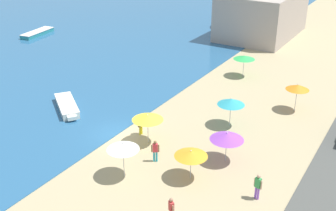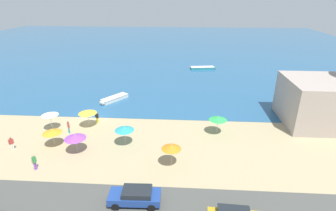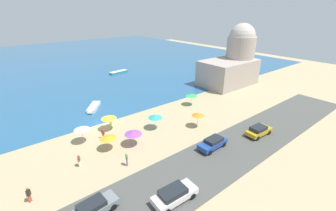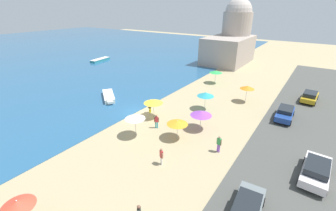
% 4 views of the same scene
% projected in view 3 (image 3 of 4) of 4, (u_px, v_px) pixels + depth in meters
% --- Properties ---
extents(ground_plane, '(160.00, 160.00, 0.00)m').
position_uv_depth(ground_plane, '(101.00, 124.00, 36.99)').
color(ground_plane, tan).
extents(sea, '(150.00, 110.00, 0.05)m').
position_uv_depth(sea, '(36.00, 64.00, 76.52)').
color(sea, '#285A84').
rests_on(sea, ground_plane).
extents(coastal_road, '(80.00, 8.00, 0.06)m').
position_uv_depth(coastal_road, '(170.00, 185.00, 24.03)').
color(coastal_road, '#4A4B46').
rests_on(coastal_road, ground_plane).
extents(beach_umbrella_0, '(2.00, 2.00, 2.51)m').
position_uv_depth(beach_umbrella_0, '(198.00, 114.00, 35.18)').
color(beach_umbrella_0, '#B2B2B7').
rests_on(beach_umbrella_0, ground_plane).
extents(beach_umbrella_1, '(2.20, 2.20, 2.46)m').
position_uv_depth(beach_umbrella_1, '(155.00, 116.00, 34.69)').
color(beach_umbrella_1, '#B2B2B7').
rests_on(beach_umbrella_1, ground_plane).
extents(beach_umbrella_2, '(2.23, 2.23, 2.34)m').
position_uv_depth(beach_umbrella_2, '(191.00, 95.00, 43.41)').
color(beach_umbrella_2, '#B2B2B7').
rests_on(beach_umbrella_2, ground_plane).
extents(beach_umbrella_3, '(2.14, 2.14, 2.55)m').
position_uv_depth(beach_umbrella_3, '(82.00, 128.00, 30.91)').
color(beach_umbrella_3, '#B2B2B7').
rests_on(beach_umbrella_3, ground_plane).
extents(beach_umbrella_4, '(2.37, 2.37, 2.28)m').
position_uv_depth(beach_umbrella_4, '(133.00, 132.00, 30.49)').
color(beach_umbrella_4, '#B2B2B7').
rests_on(beach_umbrella_4, ground_plane).
extents(beach_umbrella_5, '(2.36, 2.36, 2.38)m').
position_uv_depth(beach_umbrella_5, '(109.00, 117.00, 34.36)').
color(beach_umbrella_5, '#B2B2B7').
rests_on(beach_umbrella_5, ground_plane).
extents(beach_umbrella_6, '(2.18, 2.18, 2.12)m').
position_uv_depth(beach_umbrella_6, '(108.00, 137.00, 29.52)').
color(beach_umbrella_6, '#B2B2B7').
rests_on(beach_umbrella_6, ground_plane).
extents(bather_0, '(0.39, 0.47, 1.64)m').
position_uv_depth(bather_0, '(79.00, 160.00, 26.60)').
color(bather_0, white).
rests_on(bather_0, ground_plane).
extents(bather_1, '(0.46, 0.40, 1.70)m').
position_uv_depth(bather_1, '(29.00, 194.00, 21.66)').
color(bather_1, '#D85D34').
rests_on(bather_1, ground_plane).
extents(bather_2, '(0.38, 0.49, 1.65)m').
position_uv_depth(bather_2, '(103.00, 133.00, 32.38)').
color(bather_2, teal).
rests_on(bather_2, ground_plane).
extents(bather_3, '(0.56, 0.29, 1.58)m').
position_uv_depth(bather_3, '(111.00, 120.00, 36.15)').
color(bather_3, yellow).
rests_on(bather_3, ground_plane).
extents(bather_4, '(0.31, 0.55, 1.74)m').
position_uv_depth(bather_4, '(127.00, 159.00, 26.75)').
color(bather_4, '#8A51C6').
rests_on(bather_4, ground_plane).
extents(parked_car_0, '(4.38, 1.98, 1.42)m').
position_uv_depth(parked_car_0, '(213.00, 143.00, 30.19)').
color(parked_car_0, navy).
rests_on(parked_car_0, coastal_road).
extents(parked_car_2, '(4.67, 2.13, 1.53)m').
position_uv_depth(parked_car_2, '(174.00, 194.00, 21.75)').
color(parked_car_2, silver).
rests_on(parked_car_2, coastal_road).
extents(parked_car_3, '(4.36, 2.11, 1.44)m').
position_uv_depth(parked_car_3, '(259.00, 130.00, 33.30)').
color(parked_car_3, '#BA941D').
rests_on(parked_car_3, coastal_road).
extents(parked_car_4, '(4.39, 2.09, 1.41)m').
position_uv_depth(parked_car_4, '(94.00, 207.00, 20.38)').
color(parked_car_4, slate).
rests_on(parked_car_4, coastal_road).
extents(skiff_nearshore, '(4.02, 4.81, 0.63)m').
position_uv_depth(skiff_nearshore, '(94.00, 107.00, 42.33)').
color(skiff_nearshore, silver).
rests_on(skiff_nearshore, sea).
extents(skiff_offshore, '(5.97, 2.33, 0.57)m').
position_uv_depth(skiff_offshore, '(119.00, 72.00, 66.07)').
color(skiff_offshore, teal).
rests_on(skiff_offshore, sea).
extents(harbor_fortress, '(14.52, 8.72, 14.39)m').
position_uv_depth(harbor_fortress, '(234.00, 62.00, 55.52)').
color(harbor_fortress, '#A8998E').
rests_on(harbor_fortress, ground_plane).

